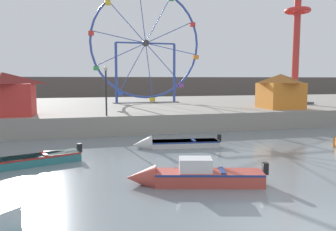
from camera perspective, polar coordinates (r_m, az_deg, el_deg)
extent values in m
plane|color=slate|center=(10.03, 22.77, -17.62)|extent=(240.00, 240.00, 0.00)
cube|color=gray|center=(36.92, -5.95, 1.02)|extent=(110.00, 25.94, 1.40)
cube|color=#564C47|center=(63.72, -9.82, 4.45)|extent=(140.00, 3.00, 4.40)
cube|color=silver|center=(19.89, 2.86, -4.79)|extent=(4.06, 1.64, 0.39)
cube|color=navy|center=(19.86, 2.86, -4.35)|extent=(4.02, 1.65, 0.08)
cone|color=silver|center=(19.60, -4.36, -4.97)|extent=(1.22, 1.21, 1.08)
cube|color=black|center=(20.31, 8.64, -3.75)|extent=(0.23, 0.26, 0.44)
cube|color=navy|center=(19.94, 4.26, -4.11)|extent=(0.28, 0.98, 0.06)
cube|color=teal|center=(17.01, -22.01, -7.05)|extent=(4.48, 2.50, 0.43)
cube|color=#B2231E|center=(16.97, -22.03, -6.47)|extent=(4.44, 2.50, 0.08)
cube|color=black|center=(17.57, -14.74, -5.30)|extent=(0.27, 0.29, 0.44)
cube|color=#B2231E|center=(17.08, -20.25, -6.08)|extent=(0.46, 0.91, 0.06)
cube|color=#B24238|center=(13.01, 6.89, -10.44)|extent=(4.17, 2.08, 0.52)
cube|color=navy|center=(12.95, 6.90, -9.50)|extent=(4.14, 2.09, 0.08)
cone|color=#B24238|center=(12.97, -4.58, -10.46)|extent=(1.33, 1.25, 0.99)
cube|color=black|center=(13.31, 16.11, -8.60)|extent=(0.26, 0.28, 0.44)
cube|color=silver|center=(12.82, 4.65, -8.28)|extent=(1.39, 1.13, 0.50)
cube|color=navy|center=(12.99, 9.15, -9.16)|extent=(0.39, 0.90, 0.06)
torus|color=#334CA8|center=(37.46, -3.80, 12.10)|extent=(11.99, 0.24, 11.99)
cylinder|color=#38383D|center=(37.46, -3.80, 12.10)|extent=(0.70, 0.50, 0.70)
cylinder|color=#334CA8|center=(37.07, -8.29, 13.00)|extent=(5.78, 0.08, 1.21)
cube|color=red|center=(36.88, -12.88, 13.39)|extent=(0.56, 0.48, 0.44)
cylinder|color=#334CA8|center=(36.92, -7.91, 10.22)|extent=(5.36, 0.08, 2.55)
cube|color=#33934C|center=(36.61, -12.05, 7.80)|extent=(0.56, 0.48, 0.44)
cylinder|color=#334CA8|center=(37.03, -5.96, 8.17)|extent=(2.93, 0.08, 5.17)
cube|color=#3356B7|center=(36.83, -8.11, 3.72)|extent=(0.56, 0.48, 0.44)
cylinder|color=#334CA8|center=(37.34, -3.23, 7.64)|extent=(0.78, 0.08, 5.84)
cube|color=yellow|center=(37.46, -2.67, 2.75)|extent=(0.56, 0.48, 0.44)
cylinder|color=#334CA8|center=(37.74, -0.76, 8.79)|extent=(4.06, 0.08, 4.36)
cube|color=purple|center=(38.24, 2.16, 5.11)|extent=(0.56, 0.48, 0.44)
cylinder|color=#334CA8|center=(38.07, 0.55, 11.16)|extent=(5.78, 0.08, 1.21)
cube|color=orange|center=(38.87, 4.71, 9.79)|extent=(0.56, 0.48, 0.44)
cylinder|color=#334CA8|center=(38.21, 0.23, 13.86)|extent=(5.36, 0.08, 2.55)
cube|color=red|center=(39.13, 4.13, 15.08)|extent=(0.56, 0.48, 0.44)
cylinder|color=#334CA8|center=(38.11, -1.63, 15.91)|extent=(2.93, 0.08, 5.17)
cylinder|color=#334CA8|center=(37.81, -4.38, 16.51)|extent=(0.78, 0.08, 5.84)
cylinder|color=#334CA8|center=(37.41, -6.94, 15.41)|extent=(4.06, 0.08, 4.36)
cube|color=yellow|center=(37.53, -10.16, 18.24)|extent=(0.56, 0.48, 0.44)
cylinder|color=#334CA8|center=(36.77, -8.74, 7.10)|extent=(0.28, 0.28, 6.48)
cylinder|color=#334CA8|center=(38.02, 1.06, 7.14)|extent=(0.28, 0.28, 6.48)
cylinder|color=#334CA8|center=(37.46, -3.80, 12.10)|extent=(6.46, 0.18, 0.18)
cube|color=#4C4C51|center=(37.34, -3.73, 2.23)|extent=(7.26, 1.20, 0.08)
cylinder|color=#BC332D|center=(38.23, 20.84, 11.21)|extent=(0.70, 0.70, 12.43)
torus|color=red|center=(38.70, 21.04, 16.20)|extent=(2.64, 2.64, 0.44)
cube|color=#4C4C51|center=(38.13, 20.50, 2.06)|extent=(2.80, 2.80, 0.24)
cube|color=red|center=(26.39, -25.99, 2.41)|extent=(4.00, 2.88, 2.28)
pyramid|color=maroon|center=(26.35, -26.15, 5.70)|extent=(4.40, 3.17, 0.80)
cube|color=orange|center=(31.68, 18.41, 3.21)|extent=(3.41, 3.72, 2.26)
pyramid|color=brown|center=(31.65, 18.50, 5.94)|extent=(3.75, 4.10, 0.80)
cylinder|color=#2D2D33|center=(24.20, -10.41, 3.73)|extent=(0.12, 0.12, 3.19)
sphere|color=#F2EACC|center=(24.19, -10.49, 7.83)|extent=(0.32, 0.32, 0.32)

